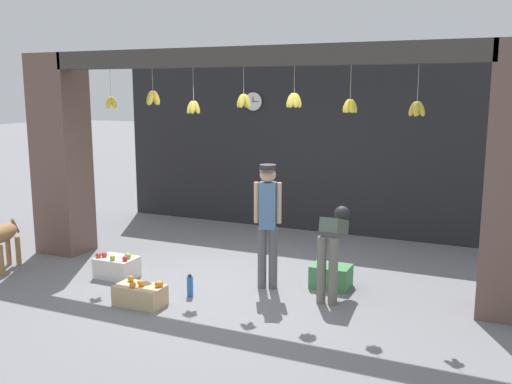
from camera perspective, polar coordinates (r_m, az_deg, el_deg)
The scene contains 12 objects.
ground_plane at distance 7.46m, azimuth -1.46°, elevation -9.23°, with size 60.00×60.00×0.00m, color slate.
shop_back_wall at distance 9.97m, azimuth 6.26°, elevation 4.53°, with size 7.63×0.12×3.00m, color #232326.
shop_pillar_left at distance 9.14m, azimuth -18.88°, elevation 3.51°, with size 0.70×0.60×3.00m, color brown.
storefront_awning at distance 7.14m, azimuth -1.12°, elevation 13.05°, with size 5.73×0.32×0.84m.
dog at distance 8.59m, azimuth -24.07°, elevation -4.12°, with size 0.44×0.87×0.71m.
shopkeeper at distance 7.08m, azimuth 1.17°, elevation -2.53°, with size 0.33×0.28×1.58m.
worker_stooping at distance 6.87m, azimuth 7.68°, elevation -4.94°, with size 0.25×0.80×1.05m.
fruit_crate_oranges at distance 6.89m, azimuth -11.50°, elevation -10.02°, with size 0.58×0.32×0.30m.
fruit_crate_apples at distance 7.90m, azimuth -13.74°, elevation -7.28°, with size 0.52×0.37×0.34m.
produce_box_green at distance 7.38m, azimuth 7.51°, elevation -8.34°, with size 0.49×0.36×0.29m, color #42844C.
water_bottle at distance 7.05m, azimuth -6.62°, elevation -9.34°, with size 0.08×0.08×0.28m.
wall_clock at distance 10.29m, azimuth -0.26°, elevation 9.04°, with size 0.34×0.03×0.34m.
Camera 1 is at (3.04, -6.33, 2.49)m, focal length 40.00 mm.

